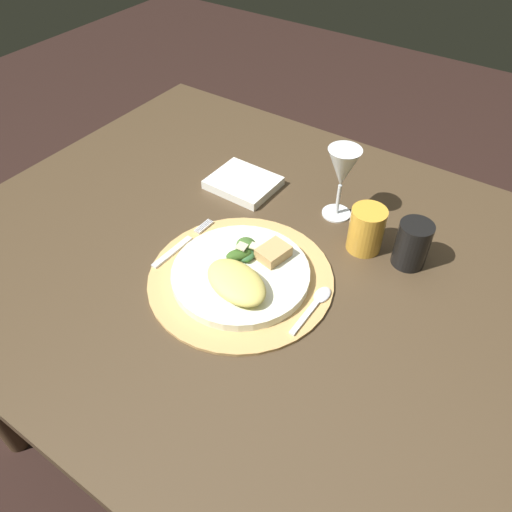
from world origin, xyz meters
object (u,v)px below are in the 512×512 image
(napkin, at_px, (243,183))
(amber_tumbler, at_px, (366,230))
(fork, at_px, (181,245))
(spoon, at_px, (317,302))
(dinner_plate, at_px, (241,274))
(dining_table, at_px, (249,286))
(dark_tumbler, at_px, (412,244))
(wine_glass, at_px, (342,170))

(napkin, bearing_deg, amber_tumbler, -5.71)
(fork, bearing_deg, spoon, 4.26)
(dinner_plate, height_order, fork, dinner_plate)
(dining_table, xyz_separation_m, dark_tumbler, (0.27, 0.15, 0.15))
(dinner_plate, relative_size, dark_tumbler, 2.75)
(wine_glass, bearing_deg, dining_table, -113.95)
(wine_glass, bearing_deg, fork, -127.18)
(fork, xyz_separation_m, amber_tumbler, (0.30, 0.21, 0.04))
(dining_table, distance_m, dark_tumbler, 0.34)
(napkin, bearing_deg, spoon, -34.58)
(dining_table, height_order, napkin, napkin)
(spoon, bearing_deg, napkin, 145.42)
(wine_glass, xyz_separation_m, amber_tumbler, (0.09, -0.06, -0.07))
(dining_table, height_order, dinner_plate, dinner_plate)
(spoon, distance_m, amber_tumbler, 0.19)
(napkin, distance_m, dark_tumbler, 0.41)
(napkin, bearing_deg, dining_table, -51.77)
(fork, distance_m, napkin, 0.24)
(wine_glass, bearing_deg, dinner_plate, -101.80)
(wine_glass, relative_size, amber_tumbler, 1.72)
(fork, distance_m, amber_tumbler, 0.36)
(fork, bearing_deg, dining_table, 30.83)
(spoon, bearing_deg, fork, -175.74)
(dining_table, distance_m, spoon, 0.22)
(amber_tumbler, bearing_deg, napkin, 174.29)
(dining_table, relative_size, fork, 7.03)
(spoon, distance_m, napkin, 0.38)
(spoon, bearing_deg, dark_tumbler, 64.92)
(dinner_plate, distance_m, fork, 0.15)
(dinner_plate, height_order, dark_tumbler, dark_tumbler)
(dining_table, height_order, spoon, spoon)
(wine_glass, relative_size, dark_tumbler, 1.71)
(dinner_plate, bearing_deg, napkin, 124.56)
(spoon, bearing_deg, dinner_plate, -170.58)
(dining_table, distance_m, amber_tumbler, 0.27)
(dining_table, relative_size, spoon, 9.43)
(dinner_plate, relative_size, fork, 1.49)
(spoon, bearing_deg, amber_tumbler, 89.33)
(dinner_plate, distance_m, spoon, 0.15)
(dinner_plate, bearing_deg, dark_tumbler, 42.55)
(fork, height_order, wine_glass, wine_glass)
(dining_table, distance_m, napkin, 0.24)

